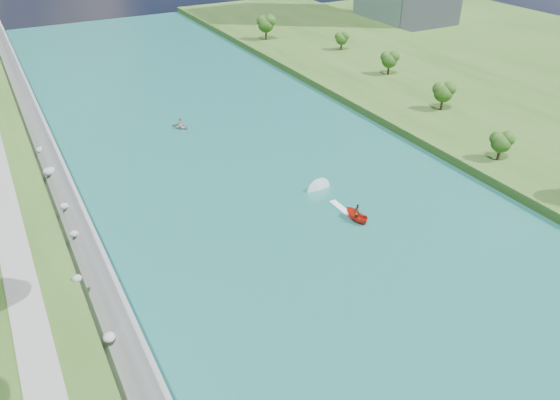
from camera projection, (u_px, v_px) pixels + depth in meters
ground at (376, 290)px, 57.40m from camera, size 260.00×260.00×0.00m
river_water at (284, 203)px, 72.46m from camera, size 55.00×240.00×0.10m
berm_east at (539, 128)px, 92.46m from camera, size 44.00×240.00×1.50m
riprap_bank at (84, 251)px, 60.26m from camera, size 4.23×236.00×4.36m
riverside_path at (14, 251)px, 57.29m from camera, size 3.00×200.00×0.10m
motorboat at (347, 209)px, 70.07m from camera, size 3.60×18.66×2.09m
raft at (181, 126)px, 93.75m from camera, size 3.45×3.86×1.73m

